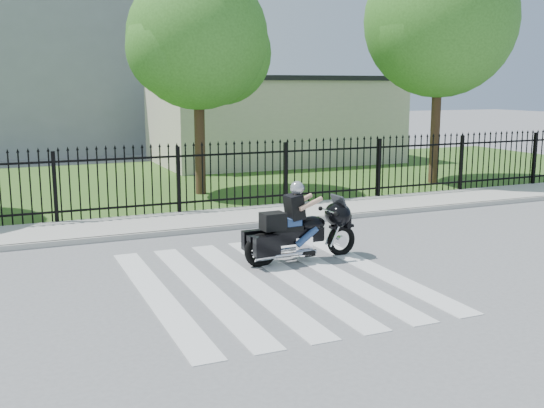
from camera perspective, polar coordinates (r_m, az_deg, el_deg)
name	(u,v)px	position (r m, az deg, el deg)	size (l,w,h in m)	color
ground	(272,281)	(11.04, -0.01, -6.92)	(120.00, 120.00, 0.00)	slate
crosswalk	(272,281)	(11.04, -0.01, -6.89)	(5.00, 5.50, 0.01)	silver
sidewalk	(190,221)	(15.59, -7.33, -1.56)	(40.00, 2.00, 0.12)	#ADAAA3
curb	(203,230)	(14.66, -6.24, -2.32)	(40.00, 0.12, 0.12)	#ADAAA3
grass_strip	(133,183)	(22.31, -12.35, 1.83)	(40.00, 12.00, 0.02)	#336121
iron_fence	(179,182)	(16.39, -8.38, 2.00)	(26.00, 0.04, 1.80)	black
tree_mid	(198,39)	(19.55, -6.68, 14.48)	(4.20, 4.20, 6.78)	#382316
tree_right	(440,21)	(22.43, 14.85, 15.56)	(5.00, 5.00, 7.90)	#382316
building_low	(273,122)	(28.04, 0.13, 7.40)	(10.00, 6.00, 3.50)	beige
building_low_roof	(274,79)	(27.99, 0.14, 11.18)	(10.20, 6.20, 0.20)	black
building_tall	(14,31)	(35.78, -22.16, 14.15)	(15.00, 10.00, 12.00)	#92959A
motorcycle_rider	(299,228)	(12.13, 2.43, -2.14)	(2.40, 0.77, 1.59)	black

